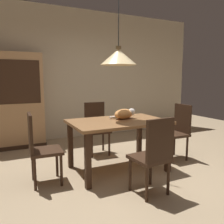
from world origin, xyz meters
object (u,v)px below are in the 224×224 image
chair_right_side (177,129)px  chair_left_side (39,146)px  chair_near_front (154,153)px  pendant_lamp (118,57)px  dining_table (118,127)px  hutch_bookcase (13,103)px  cat_sleeping (124,114)px  chair_far_back (96,126)px

chair_right_side → chair_left_side: bearing=179.9°
chair_right_side → chair_near_front: bearing=-142.0°
chair_right_side → chair_near_front: same height
chair_near_front → pendant_lamp: 1.45m
pendant_lamp → dining_table: bearing=-88.2°
hutch_bookcase → chair_right_side: bearing=-38.3°
cat_sleeping → pendant_lamp: size_ratio=0.31×
pendant_lamp → hutch_bookcase: bearing=124.2°
dining_table → chair_near_front: chair_near_front is taller
chair_right_side → chair_far_back: (-1.12, 0.88, 0.00)m
chair_far_back → pendant_lamp: 1.45m
pendant_lamp → cat_sleeping: bearing=31.4°
pendant_lamp → chair_left_side: bearing=179.8°
chair_left_side → chair_right_side: size_ratio=1.00×
chair_right_side → cat_sleeping: (-0.97, 0.10, 0.32)m
chair_far_back → cat_sleeping: 0.86m
dining_table → chair_far_back: chair_far_back is taller
dining_table → cat_sleeping: 0.25m
chair_near_front → chair_left_side: bearing=142.1°
dining_table → chair_right_side: size_ratio=1.51×
chair_right_side → cat_sleeping: chair_right_side is taller
cat_sleeping → pendant_lamp: (-0.15, -0.09, 0.84)m
dining_table → chair_left_side: chair_left_side is taller
chair_left_side → pendant_lamp: 1.61m
chair_left_side → chair_right_side: bearing=-0.1°
chair_left_side → cat_sleeping: size_ratio=2.28×
chair_left_side → chair_right_side: 2.26m
pendant_lamp → hutch_bookcase: (-1.31, 1.92, -0.77)m
chair_near_front → chair_far_back: bearing=90.0°
chair_near_front → hutch_bookcase: size_ratio=0.50×
chair_right_side → pendant_lamp: (-1.13, 0.00, 1.15)m
chair_right_side → chair_far_back: size_ratio=1.00×
chair_left_side → cat_sleeping: 1.32m
chair_right_side → chair_near_front: size_ratio=1.00×
chair_left_side → hutch_bookcase: 1.96m
dining_table → chair_far_back: (0.01, 0.88, -0.14)m
chair_left_side → chair_near_front: same height
cat_sleeping → hutch_bookcase: 2.34m
dining_table → hutch_bookcase: (-1.31, 1.92, 0.24)m
dining_table → chair_far_back: 0.89m
chair_near_front → pendant_lamp: pendant_lamp is taller
chair_near_front → hutch_bookcase: (-1.32, 2.80, 0.38)m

